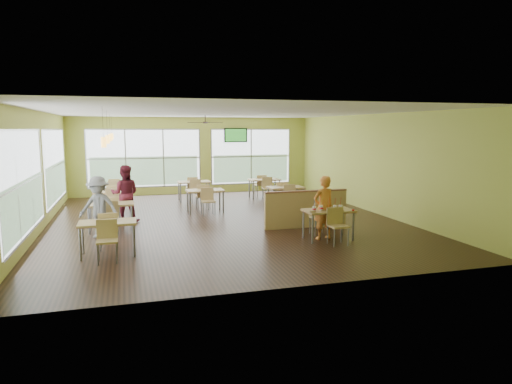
# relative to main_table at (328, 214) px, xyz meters

# --- Properties ---
(room) EXTENTS (12.00, 12.04, 3.20)m
(room) POSITION_rel_main_table_xyz_m (-2.00, 3.00, 0.97)
(room) COLOR black
(room) RESTS_ON ground
(window_bays) EXTENTS (9.24, 10.24, 2.38)m
(window_bays) POSITION_rel_main_table_xyz_m (-4.65, 6.08, 0.85)
(window_bays) COLOR white
(window_bays) RESTS_ON room
(main_table) EXTENTS (1.22, 1.52, 0.87)m
(main_table) POSITION_rel_main_table_xyz_m (0.00, 0.00, 0.00)
(main_table) COLOR tan
(main_table) RESTS_ON floor
(half_wall_divider) EXTENTS (2.40, 0.14, 1.04)m
(half_wall_divider) POSITION_rel_main_table_xyz_m (0.00, 1.45, -0.11)
(half_wall_divider) COLOR tan
(half_wall_divider) RESTS_ON floor
(dining_tables) EXTENTS (6.92, 8.72, 0.87)m
(dining_tables) POSITION_rel_main_table_xyz_m (-3.05, 4.71, -0.00)
(dining_tables) COLOR tan
(dining_tables) RESTS_ON floor
(pendant_lights) EXTENTS (0.11, 7.31, 0.86)m
(pendant_lights) POSITION_rel_main_table_xyz_m (-5.20, 3.68, 1.82)
(pendant_lights) COLOR #2D2119
(pendant_lights) RESTS_ON ceiling
(ceiling_fan) EXTENTS (1.25, 1.25, 0.29)m
(ceiling_fan) POSITION_rel_main_table_xyz_m (-2.00, 6.00, 2.32)
(ceiling_fan) COLOR #2D2119
(ceiling_fan) RESTS_ON ceiling
(tv_backwall) EXTENTS (1.00, 0.07, 0.60)m
(tv_backwall) POSITION_rel_main_table_xyz_m (-0.20, 8.90, 1.82)
(tv_backwall) COLOR black
(tv_backwall) RESTS_ON wall_back
(man_plaid) EXTENTS (0.64, 0.49, 1.59)m
(man_plaid) POSITION_rel_main_table_xyz_m (-0.10, 0.08, 0.16)
(man_plaid) COLOR #DB4A18
(man_plaid) RESTS_ON floor
(patron_maroon) EXTENTS (0.90, 0.75, 1.68)m
(patron_maroon) POSITION_rel_main_table_xyz_m (-4.82, 3.60, 0.21)
(patron_maroon) COLOR maroon
(patron_maroon) RESTS_ON floor
(patron_grey) EXTENTS (1.15, 0.90, 1.56)m
(patron_grey) POSITION_rel_main_table_xyz_m (-5.47, 1.82, 0.15)
(patron_grey) COLOR slate
(patron_grey) RESTS_ON floor
(cup_blue) EXTENTS (0.09, 0.09, 0.34)m
(cup_blue) POSITION_rel_main_table_xyz_m (-0.44, -0.14, 0.19)
(cup_blue) COLOR white
(cup_blue) RESTS_ON main_table
(cup_yellow) EXTENTS (0.09, 0.09, 0.33)m
(cup_yellow) POSITION_rel_main_table_xyz_m (-0.22, -0.05, 0.19)
(cup_yellow) COLOR white
(cup_yellow) RESTS_ON main_table
(cup_red_near) EXTENTS (0.09, 0.09, 0.33)m
(cup_red_near) POSITION_rel_main_table_xyz_m (0.12, -0.12, 0.19)
(cup_red_near) COLOR white
(cup_red_near) RESTS_ON main_table
(cup_red_far) EXTENTS (0.10, 0.10, 0.36)m
(cup_red_far) POSITION_rel_main_table_xyz_m (0.23, -0.18, 0.19)
(cup_red_far) COLOR white
(cup_red_far) RESTS_ON main_table
(food_basket) EXTENTS (0.22, 0.22, 0.05)m
(food_basket) POSITION_rel_main_table_xyz_m (0.35, 0.15, 0.15)
(food_basket) COLOR black
(food_basket) RESTS_ON main_table
(ketchup_cup) EXTENTS (0.07, 0.07, 0.03)m
(ketchup_cup) POSITION_rel_main_table_xyz_m (0.52, -0.29, 0.13)
(ketchup_cup) COLOR #9F0001
(ketchup_cup) RESTS_ON main_table
(wrapper_left) EXTENTS (0.18, 0.17, 0.04)m
(wrapper_left) POSITION_rel_main_table_xyz_m (-0.51, -0.20, 0.14)
(wrapper_left) COLOR #977E49
(wrapper_left) RESTS_ON main_table
(wrapper_mid) EXTENTS (0.24, 0.23, 0.05)m
(wrapper_mid) POSITION_rel_main_table_xyz_m (0.12, 0.18, 0.14)
(wrapper_mid) COLOR #977E49
(wrapper_mid) RESTS_ON main_table
(wrapper_right) EXTENTS (0.15, 0.14, 0.03)m
(wrapper_right) POSITION_rel_main_table_xyz_m (0.22, -0.28, 0.14)
(wrapper_right) COLOR #977E49
(wrapper_right) RESTS_ON main_table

